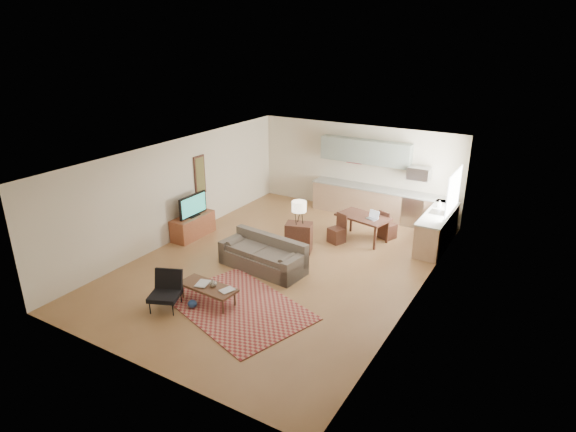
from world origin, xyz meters
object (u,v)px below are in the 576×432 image
Objects in this scene: coffee_table at (208,294)px; console_table at (299,237)px; tv_credenza at (193,226)px; dining_table at (363,228)px; armchair at (165,292)px; sofa at (263,254)px.

coffee_table is 1.68× the size of console_table.
console_table is (2.97, 0.65, 0.08)m from tv_credenza.
tv_credenza is 3.04m from console_table.
console_table is 1.87m from dining_table.
armchair is 5.68m from dining_table.
tv_credenza is at bearing 172.89° from sofa.
console_table is at bearing 12.26° from tv_credenza.
coffee_table is 0.93× the size of dining_table.
tv_credenza is 1.73× the size of console_table.
console_table is at bearing -114.11° from dining_table.
tv_credenza is at bearing 99.73° from armchair.
armchair is (-0.59, -0.64, 0.19)m from coffee_table.
dining_table is at bearing 45.53° from armchair.
sofa is at bearing -103.38° from dining_table.
sofa is 2.79m from tv_credenza.
dining_table is (1.13, 1.49, -0.03)m from console_table.
armchair is 0.56× the size of dining_table.
console_table is at bearing 52.85° from armchair.
sofa is 2.86× the size of armchair.
armchair and console_table have the same top height.
armchair reaches higher than coffee_table.
console_table is (0.38, 3.15, 0.19)m from coffee_table.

